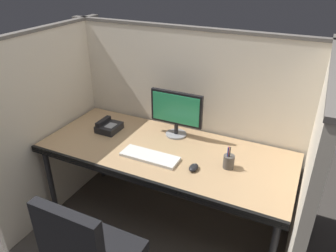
# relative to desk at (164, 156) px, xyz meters

# --- Properties ---
(ground_plane) EXTENTS (8.00, 8.00, 0.00)m
(ground_plane) POSITION_rel_desk_xyz_m (0.00, -0.29, -0.69)
(ground_plane) COLOR #423D38
(cubicle_partition_rear) EXTENTS (2.21, 0.06, 1.57)m
(cubicle_partition_rear) POSITION_rel_desk_xyz_m (0.00, 0.46, 0.10)
(cubicle_partition_rear) COLOR beige
(cubicle_partition_rear) RESTS_ON ground
(cubicle_partition_left) EXTENTS (0.06, 1.41, 1.57)m
(cubicle_partition_left) POSITION_rel_desk_xyz_m (-0.99, -0.09, 0.10)
(cubicle_partition_left) COLOR beige
(cubicle_partition_left) RESTS_ON ground
(cubicle_partition_right) EXTENTS (0.06, 1.41, 1.57)m
(cubicle_partition_right) POSITION_rel_desk_xyz_m (0.99, -0.09, 0.10)
(cubicle_partition_right) COLOR beige
(cubicle_partition_right) RESTS_ON ground
(desk) EXTENTS (1.90, 0.80, 0.74)m
(desk) POSITION_rel_desk_xyz_m (0.00, 0.00, 0.00)
(desk) COLOR tan
(desk) RESTS_ON ground
(monitor_center) EXTENTS (0.43, 0.17, 0.37)m
(monitor_center) POSITION_rel_desk_xyz_m (-0.02, 0.26, 0.27)
(monitor_center) COLOR gray
(monitor_center) RESTS_ON desk
(keyboard_main) EXTENTS (0.43, 0.15, 0.02)m
(keyboard_main) POSITION_rel_desk_xyz_m (-0.05, -0.13, 0.06)
(keyboard_main) COLOR silver
(keyboard_main) RESTS_ON desk
(computer_mouse) EXTENTS (0.06, 0.10, 0.04)m
(computer_mouse) POSITION_rel_desk_xyz_m (0.29, -0.13, 0.07)
(computer_mouse) COLOR black
(computer_mouse) RESTS_ON desk
(desk_phone) EXTENTS (0.17, 0.19, 0.09)m
(desk_phone) POSITION_rel_desk_xyz_m (-0.56, 0.09, 0.08)
(desk_phone) COLOR black
(desk_phone) RESTS_ON desk
(pen_cup) EXTENTS (0.08, 0.08, 0.17)m
(pen_cup) POSITION_rel_desk_xyz_m (0.49, -0.00, 0.10)
(pen_cup) COLOR #4C4742
(pen_cup) RESTS_ON desk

